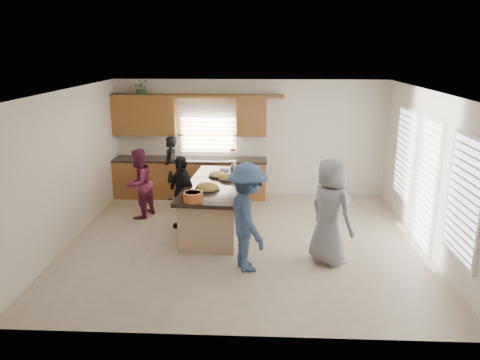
# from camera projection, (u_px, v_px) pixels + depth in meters

# --- Properties ---
(floor) EXTENTS (6.50, 6.50, 0.00)m
(floor) POSITION_uv_depth(u_px,v_px,m) (245.00, 241.00, 8.81)
(floor) COLOR beige
(floor) RESTS_ON ground
(room_shell) EXTENTS (6.52, 6.02, 2.81)m
(room_shell) POSITION_uv_depth(u_px,v_px,m) (245.00, 142.00, 8.29)
(room_shell) COLOR silver
(room_shell) RESTS_ON ground
(back_cabinetry) EXTENTS (4.08, 0.66, 2.46)m
(back_cabinetry) POSITION_uv_depth(u_px,v_px,m) (188.00, 160.00, 11.25)
(back_cabinetry) COLOR brown
(back_cabinetry) RESTS_ON ground
(right_wall_glazing) EXTENTS (0.06, 4.00, 2.25)m
(right_wall_glazing) POSITION_uv_depth(u_px,v_px,m) (429.00, 177.00, 8.17)
(right_wall_glazing) COLOR white
(right_wall_glazing) RESTS_ON ground
(island) EXTENTS (1.34, 2.78, 0.95)m
(island) POSITION_uv_depth(u_px,v_px,m) (217.00, 207.00, 9.32)
(island) COLOR tan
(island) RESTS_ON ground
(platter_front) EXTENTS (0.49, 0.49, 0.20)m
(platter_front) POSITION_uv_depth(u_px,v_px,m) (207.00, 188.00, 8.76)
(platter_front) COLOR black
(platter_front) RESTS_ON island
(platter_mid) EXTENTS (0.40, 0.40, 0.16)m
(platter_mid) POSITION_uv_depth(u_px,v_px,m) (228.00, 178.00, 9.41)
(platter_mid) COLOR black
(platter_mid) RESTS_ON island
(platter_back) EXTENTS (0.40, 0.40, 0.16)m
(platter_back) POSITION_uv_depth(u_px,v_px,m) (218.00, 175.00, 9.66)
(platter_back) COLOR black
(platter_back) RESTS_ON island
(salad_bowl) EXTENTS (0.34, 0.34, 0.17)m
(salad_bowl) POSITION_uv_depth(u_px,v_px,m) (193.00, 196.00, 8.07)
(salad_bowl) COLOR #C05123
(salad_bowl) RESTS_ON island
(clear_cup) EXTENTS (0.09, 0.09, 0.10)m
(clear_cup) POSITION_uv_depth(u_px,v_px,m) (230.00, 193.00, 8.38)
(clear_cup) COLOR white
(clear_cup) RESTS_ON island
(plate_stack) EXTENTS (0.21, 0.21, 0.05)m
(plate_stack) POSITION_uv_depth(u_px,v_px,m) (225.00, 169.00, 10.16)
(plate_stack) COLOR #CF99DF
(plate_stack) RESTS_ON island
(flower_vase) EXTENTS (0.14, 0.14, 0.43)m
(flower_vase) POSITION_uv_depth(u_px,v_px,m) (233.00, 158.00, 10.30)
(flower_vase) COLOR silver
(flower_vase) RESTS_ON island
(potted_plant) EXTENTS (0.40, 0.36, 0.39)m
(potted_plant) POSITION_uv_depth(u_px,v_px,m) (142.00, 88.00, 10.92)
(potted_plant) COLOR #366B2B
(potted_plant) RESTS_ON back_cabinetry
(woman_left_back) EXTENTS (0.48, 0.62, 1.51)m
(woman_left_back) POSITION_uv_depth(u_px,v_px,m) (171.00, 168.00, 11.12)
(woman_left_back) COLOR black
(woman_left_back) RESTS_ON ground
(woman_left_mid) EXTENTS (0.79, 0.88, 1.49)m
(woman_left_mid) POSITION_uv_depth(u_px,v_px,m) (139.00, 184.00, 9.88)
(woman_left_mid) COLOR maroon
(woman_left_mid) RESTS_ON ground
(woman_left_front) EXTENTS (0.82, 0.91, 1.49)m
(woman_left_front) POSITION_uv_depth(u_px,v_px,m) (182.00, 193.00, 9.26)
(woman_left_front) COLOR black
(woman_left_front) RESTS_ON ground
(woman_right_back) EXTENTS (1.01, 1.31, 1.79)m
(woman_right_back) POSITION_uv_depth(u_px,v_px,m) (248.00, 217.00, 7.49)
(woman_right_back) COLOR #364E77
(woman_right_back) RESTS_ON ground
(woman_right_front) EXTENTS (0.98, 1.06, 1.82)m
(woman_right_front) POSITION_uv_depth(u_px,v_px,m) (330.00, 211.00, 7.73)
(woman_right_front) COLOR slate
(woman_right_front) RESTS_ON ground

